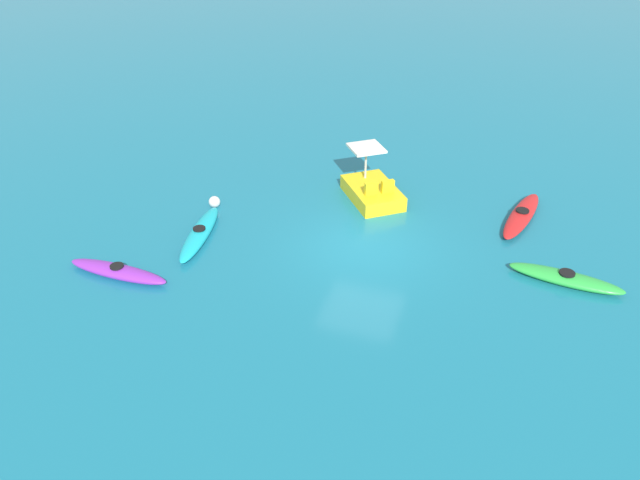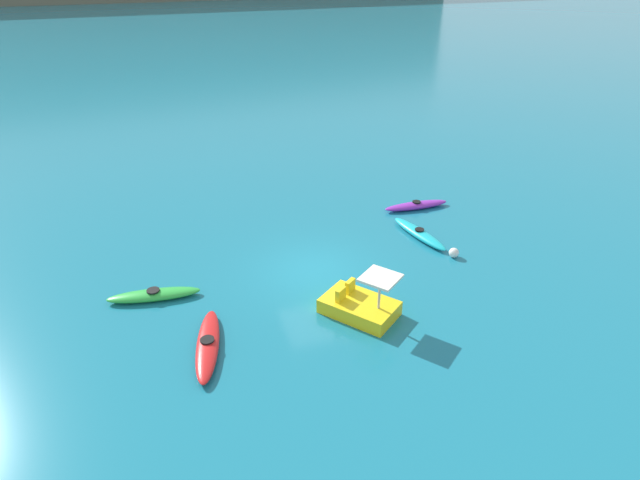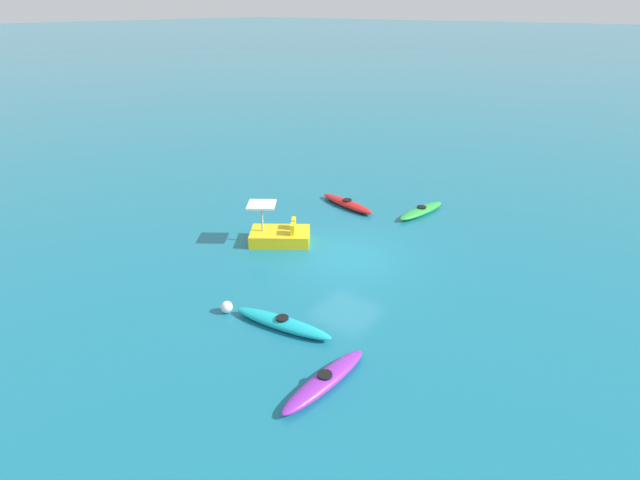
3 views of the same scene
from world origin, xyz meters
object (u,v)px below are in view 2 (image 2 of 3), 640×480
Objects in this scene: kayak_green at (154,295)px; kayak_cyan at (419,233)px; buoy_white at (454,253)px; pedal_boat_yellow at (360,305)px; kayak_purple at (416,205)px; kayak_red at (208,345)px.

kayak_cyan is (10.87, 1.13, -0.00)m from kayak_green.
pedal_boat_yellow is at bearing -155.48° from buoy_white.
kayak_green is at bearing 154.26° from pedal_boat_yellow.
kayak_purple is at bearing 64.41° from kayak_cyan.
kayak_cyan is 1.20× the size of pedal_boat_yellow.
kayak_cyan is 0.98× the size of kayak_red.
kayak_red is 12.79m from kayak_purple.
kayak_cyan is 10.45m from kayak_red.
kayak_red is 5.02m from pedal_boat_yellow.
pedal_boat_yellow is 7.22× the size of buoy_white.
kayak_red is (1.38, -3.26, -0.00)m from kayak_green.
kayak_green is at bearing -174.09° from kayak_cyan.
kayak_green is 10.93m from kayak_cyan.
kayak_cyan and kayak_purple have the same top height.
kayak_purple is 8.14× the size of buoy_white.
pedal_boat_yellow is at bearing -136.74° from kayak_cyan.
pedal_boat_yellow reaches higher than kayak_red.
kayak_red is 1.23× the size of pedal_boat_yellow.
kayak_green and kayak_cyan have the same top height.
buoy_white reaches higher than kayak_cyan.
kayak_red is at bearing -166.29° from buoy_white.
kayak_cyan and kayak_red have the same top height.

